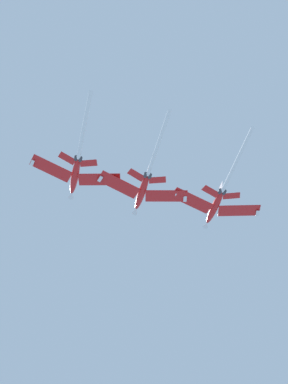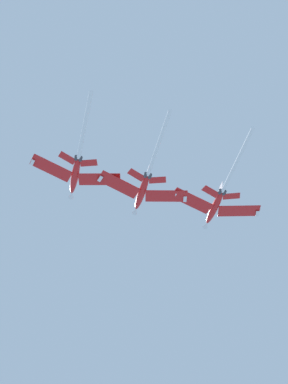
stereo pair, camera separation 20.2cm
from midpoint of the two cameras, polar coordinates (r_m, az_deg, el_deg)
name	(u,v)px [view 2 (the right image)]	position (r m, az deg, el deg)	size (l,w,h in m)	color
jet_inner_left	(77,165)	(132.19, -6.19, 2.46)	(20.09, 28.58, 16.32)	red
jet_centre	(145,183)	(132.07, 0.04, 0.81)	(20.08, 28.66, 16.29)	red
jet_inner_right	(218,199)	(134.26, 6.79, -0.66)	(20.09, 28.94, 17.59)	red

